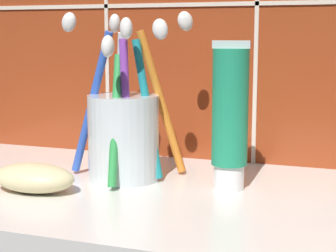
% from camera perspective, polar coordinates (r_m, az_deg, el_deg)
% --- Properties ---
extents(sink_counter, '(0.80, 0.32, 0.02)m').
position_cam_1_polar(sink_counter, '(0.57, 3.70, -7.89)').
color(sink_counter, silver).
rests_on(sink_counter, ground).
extents(toothbrush_cup, '(0.15, 0.12, 0.19)m').
position_cam_1_polar(toothbrush_cup, '(0.62, -4.48, -0.38)').
color(toothbrush_cup, silver).
rests_on(toothbrush_cup, sink_counter).
extents(toothpaste_tube, '(0.04, 0.04, 0.15)m').
position_cam_1_polar(toothpaste_tube, '(0.58, 6.31, 0.96)').
color(toothpaste_tube, white).
rests_on(toothpaste_tube, sink_counter).
extents(soap_bar, '(0.09, 0.05, 0.03)m').
position_cam_1_polar(soap_bar, '(0.59, -13.49, -5.13)').
color(soap_bar, beige).
rests_on(soap_bar, sink_counter).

